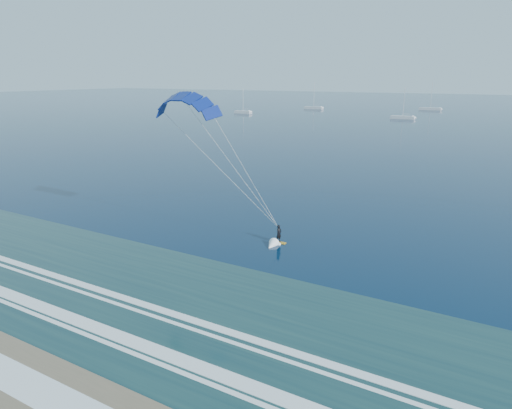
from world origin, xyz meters
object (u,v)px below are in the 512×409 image
object	(u,v)px
sailboat_7	(403,117)
sailboat_0	(243,112)
sailboat_1	(314,108)
kitesurfer_rig	(229,161)
sailboat_2	(430,109)

from	to	relation	value
sailboat_7	sailboat_0	bearing A→B (deg)	-173.28
sailboat_0	sailboat_1	xyz separation A→B (m)	(16.38, 41.31, 0.02)
kitesurfer_rig	sailboat_7	bearing A→B (deg)	96.28
sailboat_0	sailboat_1	distance (m)	44.44
sailboat_1	sailboat_2	world-z (taller)	sailboat_2
kitesurfer_rig	sailboat_1	size ratio (longest dim) A/B	1.21
kitesurfer_rig	sailboat_0	size ratio (longest dim) A/B	1.47
sailboat_0	sailboat_7	world-z (taller)	sailboat_7
sailboat_0	kitesurfer_rig	bearing A→B (deg)	-58.96
kitesurfer_rig	sailboat_1	distance (m)	193.59
kitesurfer_rig	sailboat_2	xyz separation A→B (m)	(-15.52, 202.92, -7.62)
kitesurfer_rig	sailboat_1	world-z (taller)	kitesurfer_rig
sailboat_0	sailboat_1	bearing A→B (deg)	68.37
sailboat_1	sailboat_7	size ratio (longest dim) A/B	1.10
sailboat_1	kitesurfer_rig	bearing A→B (deg)	-69.48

